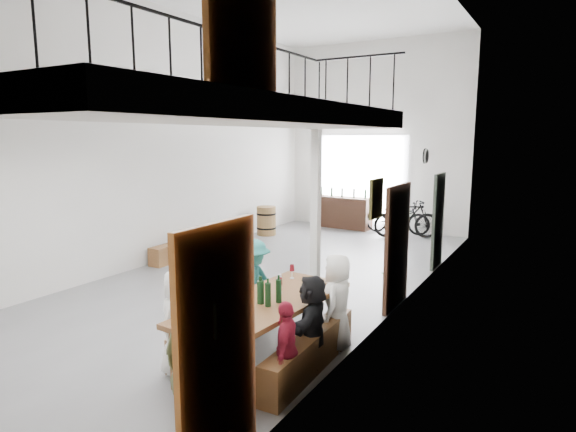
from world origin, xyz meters
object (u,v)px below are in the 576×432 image
Objects in this scene: side_bench at (176,251)px; host_standing at (199,354)px; tasting_table at (265,307)px; oak_barrel at (266,221)px; serving_counter at (342,212)px; bench_inner at (223,332)px; bicycle_near at (397,217)px.

side_bench is 6.95m from host_standing.
tasting_table is 7.87m from oak_barrel.
oak_barrel is at bearing 126.75° from tasting_table.
oak_barrel is at bearing 114.97° from host_standing.
serving_counter is (1.42, 2.09, 0.07)m from oak_barrel.
bench_inner is 1.29× the size of side_bench.
host_standing reaches higher than oak_barrel.
bench_inner is 1.04× the size of serving_counter.
host_standing is 0.98× the size of bicycle_near.
tasting_table is 5.50m from side_bench.
bench_inner is 8.60m from bicycle_near.
side_bench is at bearing 139.01° from bench_inner.
tasting_table is at bearing -6.62° from bench_inner.
tasting_table reaches higher than bench_inner.
side_bench is at bearing 148.53° from tasting_table.
side_bench is (-4.45, 3.18, -0.50)m from tasting_table.
bicycle_near is at bearing 101.25° from tasting_table.
side_bench is 3.45m from oak_barrel.
bicycle_near is (1.74, -0.05, 0.01)m from serving_counter.
bench_inner is 2.29× the size of oak_barrel.
bench_inner is 1.02× the size of host_standing.
host_standing is at bearing -60.70° from oak_barrel.
bench_inner is at bearing 178.72° from tasting_table.
serving_counter is at bearing 112.05° from tasting_table.
tasting_table is 1.38× the size of bicycle_near.
oak_barrel reaches higher than tasting_table.
host_standing is 10.48m from bicycle_near.
serving_counter is at bearing 73.56° from side_bench.
host_standing reaches higher than side_bench.
tasting_table is 1.76× the size of side_bench.
serving_counter is at bearing 55.78° from oak_barrel.
bicycle_near is (3.37, 5.47, 0.28)m from side_bench.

